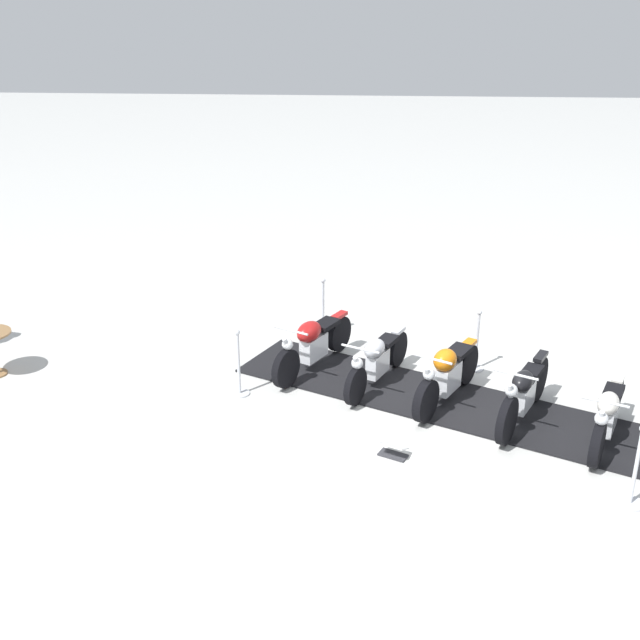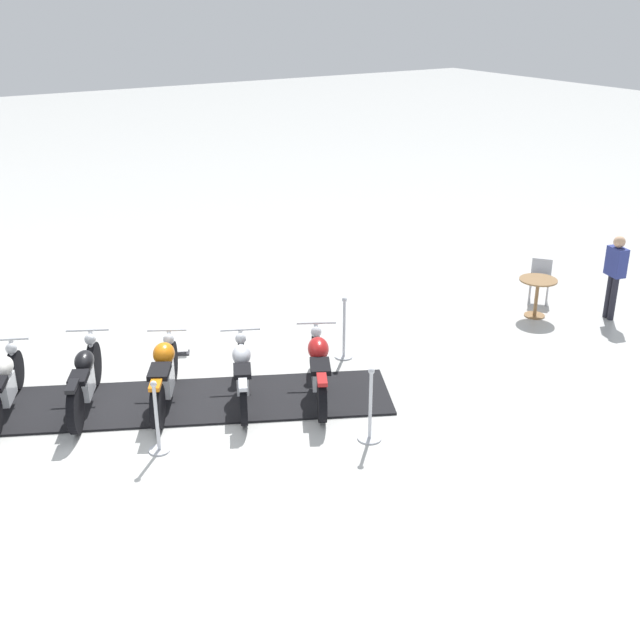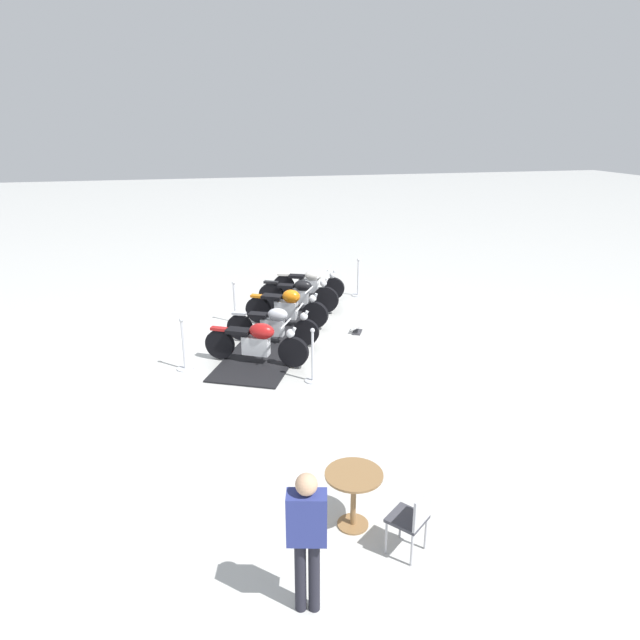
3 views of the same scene
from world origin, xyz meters
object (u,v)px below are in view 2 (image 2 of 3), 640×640
motorcycle_copper (164,374)px  cafe_table (537,289)px  motorcycle_maroon (319,366)px  stanchion_right_front (344,337)px  motorcycle_chrome (242,371)px  info_placard (178,350)px  motorcycle_black (85,378)px  bystander_person (615,270)px  cafe_chair_near_table (540,278)px  stanchion_left_mid (157,427)px  motorcycle_cream (4,384)px  stanchion_left_front (370,417)px

motorcycle_copper → cafe_table: 7.43m
motorcycle_maroon → stanchion_right_front: stanchion_right_front is taller
motorcycle_chrome → info_placard: (-0.24, 2.06, -0.39)m
info_placard → motorcycle_black: bearing=-125.5°
motorcycle_chrome → motorcycle_copper: (-1.07, 0.49, 0.03)m
motorcycle_copper → stanchion_right_front: size_ratio=1.73×
stanchion_right_front → motorcycle_black: bearing=172.2°
info_placard → bystander_person: 8.29m
motorcycle_copper → bystander_person: bearing=-69.5°
motorcycle_copper → bystander_person: 8.66m
motorcycle_chrome → cafe_chair_near_table: 6.99m
motorcycle_black → bystander_person: size_ratio=1.22×
motorcycle_chrome → stanchion_left_mid: size_ratio=1.85×
motorcycle_chrome → cafe_table: 6.34m
stanchion_left_mid → cafe_table: size_ratio=1.42×
motorcycle_copper → stanchion_right_front: bearing=-62.1°
stanchion_right_front → stanchion_left_mid: stanchion_right_front is taller
motorcycle_maroon → stanchion_left_mid: bearing=123.2°
motorcycle_copper → info_placard: bearing=1.3°
motorcycle_cream → bystander_person: (10.68, -2.33, 0.53)m
motorcycle_chrome → info_placard: bearing=32.0°
stanchion_left_mid → cafe_table: stanchion_left_mid is taller
motorcycle_cream → cafe_table: (9.55, -1.50, 0.12)m
motorcycle_black → stanchion_left_mid: bearing=-138.3°
motorcycle_cream → info_placard: motorcycle_cream is taller
motorcycle_copper → info_placard: motorcycle_copper is taller
stanchion_right_front → stanchion_left_mid: bearing=-163.0°
motorcycle_copper → stanchion_left_mid: stanchion_left_mid is taller
stanchion_right_front → stanchion_left_front: stanchion_left_front is taller
motorcycle_black → bystander_person: bearing=-74.1°
info_placard → cafe_table: (6.59, -2.04, 0.49)m
motorcycle_black → info_placard: motorcycle_black is taller
cafe_table → cafe_chair_near_table: size_ratio=0.87×
stanchion_left_mid → motorcycle_maroon: bearing=4.9°
stanchion_right_front → stanchion_left_front: 2.70m
motorcycle_black → cafe_chair_near_table: bearing=-66.3°
motorcycle_maroon → motorcycle_cream: size_ratio=1.06×
motorcycle_chrome → cafe_table: motorcycle_chrome is taller
motorcycle_copper → stanchion_right_front: (3.23, -0.07, -0.12)m
motorcycle_chrome → motorcycle_black: motorcycle_black is taller
motorcycle_maroon → motorcycle_copper: bearing=93.1°
motorcycle_chrome → motorcycle_black: size_ratio=1.00×
motorcycle_chrome → motorcycle_cream: (-3.21, 1.52, -0.02)m
cafe_chair_near_table → bystander_person: (0.50, -1.35, 0.47)m
motorcycle_black → info_placard: size_ratio=4.55×
motorcycle_black → stanchion_left_front: (3.13, -3.02, -0.15)m
motorcycle_black → info_placard: (1.89, 1.05, -0.41)m
motorcycle_chrome → motorcycle_copper: motorcycle_copper is taller
motorcycle_copper → cafe_chair_near_table: bearing=-60.5°
stanchion_left_mid → stanchion_left_front: size_ratio=0.97×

